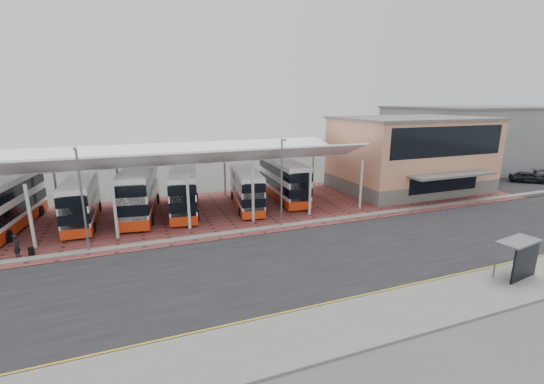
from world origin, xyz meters
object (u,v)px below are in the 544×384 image
(terminal, at_px, (410,154))
(bus_0, at_px, (7,204))
(bus_3, at_px, (184,190))
(bus_1, at_px, (81,201))
(carpark_car_a, at_px, (528,177))
(bus_shelter, at_px, (523,254))
(bus_5, at_px, (283,180))
(bus_2, at_px, (140,191))
(pedestrian, at_px, (17,246))
(bus_4, at_px, (246,188))

(terminal, height_order, bus_0, terminal)
(terminal, bearing_deg, bus_0, 179.40)
(bus_0, height_order, bus_3, bus_0)
(bus_1, height_order, carpark_car_a, bus_1)
(terminal, bearing_deg, bus_shelter, -114.56)
(terminal, xyz_separation_m, bus_3, (-28.59, 0.28, -2.36))
(bus_0, bearing_deg, bus_shelter, -26.44)
(bus_5, bearing_deg, bus_2, -175.33)
(bus_1, xyz_separation_m, carpark_car_a, (56.31, -3.40, -1.33))
(bus_3, bearing_deg, pedestrian, -141.93)
(bus_0, xyz_separation_m, carpark_car_a, (62.26, -3.75, -1.53))
(bus_2, xyz_separation_m, bus_5, (15.74, 0.30, -0.13))
(bus_4, bearing_deg, terminal, 9.62)
(bus_5, relative_size, bus_shelter, 3.48)
(pedestrian, bearing_deg, bus_2, -38.94)
(bus_2, distance_m, bus_5, 15.75)
(bus_1, distance_m, carpark_car_a, 56.43)
(bus_3, distance_m, bus_shelter, 29.22)
(bus_0, distance_m, bus_2, 11.16)
(bus_1, height_order, bus_3, bus_3)
(terminal, distance_m, bus_shelter, 24.88)
(bus_5, bearing_deg, terminal, -0.06)
(terminal, bearing_deg, pedestrian, -170.44)
(bus_4, bearing_deg, bus_1, -173.94)
(bus_2, relative_size, bus_shelter, 3.72)
(bus_4, height_order, bus_5, bus_5)
(bus_2, height_order, bus_shelter, bus_2)
(bus_2, distance_m, bus_4, 10.82)
(pedestrian, height_order, bus_shelter, bus_shelter)
(bus_2, bearing_deg, bus_5, 9.24)
(bus_5, bearing_deg, bus_3, -172.33)
(bus_3, height_order, bus_4, bus_3)
(bus_1, xyz_separation_m, pedestrian, (-3.62, -7.14, -1.21))
(bus_3, height_order, bus_5, bus_5)
(bus_2, distance_m, bus_3, 4.35)
(terminal, distance_m, pedestrian, 42.49)
(carpark_car_a, bearing_deg, bus_5, 119.36)
(bus_0, relative_size, pedestrian, 6.43)
(bus_3, xyz_separation_m, bus_5, (11.42, 0.82, 0.04))
(bus_4, relative_size, bus_5, 0.90)
(bus_3, distance_m, carpark_car_a, 46.95)
(bus_0, xyz_separation_m, bus_5, (26.89, 0.63, -0.03))
(bus_5, height_order, carpark_car_a, bus_5)
(bus_1, bearing_deg, bus_5, 3.11)
(bus_2, bearing_deg, terminal, 6.76)
(bus_0, bearing_deg, carpark_car_a, 4.26)
(bus_0, relative_size, bus_2, 0.96)
(bus_shelter, bearing_deg, terminal, 56.27)
(bus_3, distance_m, pedestrian, 15.10)
(bus_4, height_order, pedestrian, bus_4)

